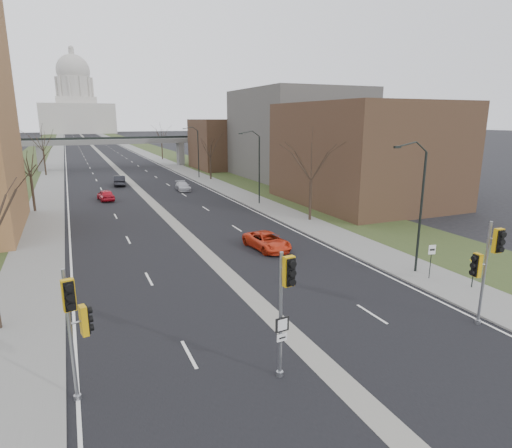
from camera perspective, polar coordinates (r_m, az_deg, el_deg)
ground at (r=20.08m, az=7.20°, el=-16.66°), size 700.00×700.00×0.00m
road_surface at (r=165.30m, az=-20.74°, el=9.49°), size 20.00×600.00×0.01m
median_strip at (r=165.30m, az=-20.74°, el=9.49°), size 1.20×600.00×0.02m
sidewalk_right at (r=166.39m, az=-16.56°, el=9.85°), size 4.00×600.00×0.12m
sidewalk_left at (r=165.08m, az=-24.94°, el=9.11°), size 4.00×600.00×0.12m
grass_verge_right at (r=167.26m, az=-14.50°, el=9.99°), size 8.00×600.00×0.10m
grass_verge_left at (r=165.29m, az=-27.03°, el=8.90°), size 8.00×600.00×0.10m
commercial_block_near at (r=54.21m, az=14.24°, el=9.06°), size 16.00×20.00×12.00m
commercial_block_mid at (r=76.40m, az=5.53°, el=11.83°), size 18.00×22.00×15.00m
commercial_block_far at (r=90.41m, az=-3.55°, el=10.59°), size 14.00×14.00×10.00m
pedestrian_bridge at (r=95.32m, az=-18.42°, el=10.00°), size 34.00×3.00×6.45m
capitol at (r=334.97m, az=-22.82°, el=14.29°), size 48.00×42.00×55.75m
streetlight_near at (r=29.04m, az=20.44°, el=6.67°), size 2.61×0.20×8.70m
streetlight_mid at (r=50.97m, az=-0.40°, el=10.28°), size 2.61×0.20×8.70m
streetlight_far at (r=75.53m, az=-8.37°, el=11.31°), size 2.61×0.20×8.70m
tree_left_b at (r=53.03m, az=-28.10°, el=8.02°), size 6.75×6.75×8.81m
tree_left_c at (r=86.89m, az=-26.68°, el=10.39°), size 7.65×7.65×9.99m
tree_right_a at (r=43.01m, az=7.44°, el=9.07°), size 7.20×7.20×9.40m
tree_right_b at (r=73.28m, az=-6.16°, el=10.41°), size 6.30×6.30×8.22m
tree_right_c at (r=111.98m, az=-12.53°, el=11.97°), size 7.65×7.65×9.99m
signal_pole_left at (r=16.68m, az=-22.96°, el=-11.35°), size 0.86×1.07×5.15m
signal_pole_median at (r=16.50m, az=3.92°, el=-9.32°), size 0.61×0.87×5.28m
signal_pole_right at (r=23.61m, az=28.36°, el=-4.20°), size 0.92×1.04×5.37m
speed_limit_sign at (r=29.58m, az=22.33°, el=-3.90°), size 0.48×0.13×2.25m
warning_sign at (r=29.13m, az=27.11°, el=-4.82°), size 0.89×0.09×2.27m
car_left_near at (r=57.75m, az=-19.41°, el=3.67°), size 2.11×4.28×1.40m
car_left_far at (r=70.10m, az=-17.71°, el=5.55°), size 2.21×4.94×1.57m
car_right_near at (r=34.08m, az=1.48°, el=-2.29°), size 2.74×5.07×1.35m
car_right_mid at (r=63.09m, az=-9.73°, el=4.99°), size 1.94×4.35×1.24m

